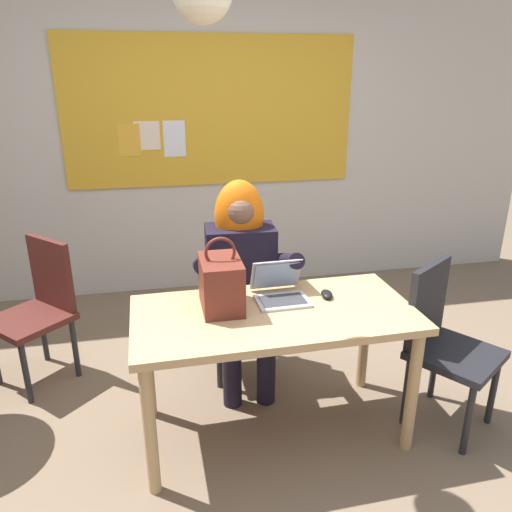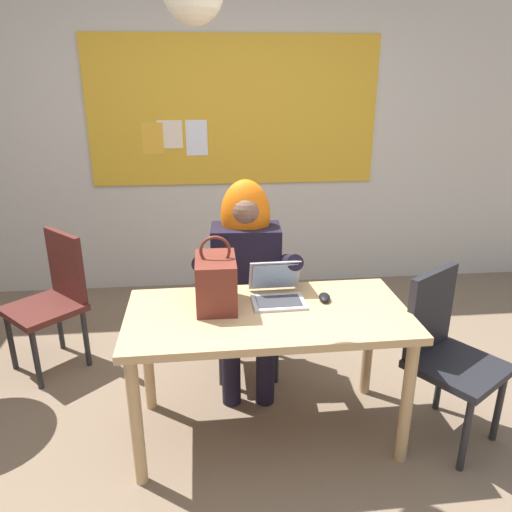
{
  "view_description": "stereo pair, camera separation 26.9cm",
  "coord_description": "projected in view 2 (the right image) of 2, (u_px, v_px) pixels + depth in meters",
  "views": [
    {
      "loc": [
        -0.5,
        -2.1,
        1.85
      ],
      "look_at": [
        0.01,
        0.37,
        0.91
      ],
      "focal_mm": 34.61,
      "sensor_mm": 36.0,
      "label": 1
    },
    {
      "loc": [
        -0.23,
        -2.14,
        1.85
      ],
      "look_at": [
        0.01,
        0.37,
        0.91
      ],
      "focal_mm": 34.61,
      "sensor_mm": 36.0,
      "label": 2
    }
  ],
  "objects": [
    {
      "name": "ground_plane",
      "position": [
        260.0,
        438.0,
        2.66
      ],
      "size": [
        24.0,
        24.0,
        0.0
      ],
      "primitive_type": "plane",
      "color": "#75604C"
    },
    {
      "name": "wall_back_bulletin",
      "position": [
        234.0,
        135.0,
        4.19
      ],
      "size": [
        5.98,
        2.28,
        2.69
      ],
      "color": "beige",
      "rests_on": "ground"
    },
    {
      "name": "desk_main",
      "position": [
        268.0,
        328.0,
        2.5
      ],
      "size": [
        1.43,
        0.72,
        0.73
      ],
      "rotation": [
        0.0,
        0.0,
        0.02
      ],
      "color": "tan",
      "rests_on": "ground"
    },
    {
      "name": "chair_at_desk",
      "position": [
        246.0,
        293.0,
        3.19
      ],
      "size": [
        0.42,
        0.42,
        0.91
      ],
      "rotation": [
        0.0,
        0.0,
        -1.58
      ],
      "color": "#4C1E19",
      "rests_on": "ground"
    },
    {
      "name": "person_costumed",
      "position": [
        246.0,
        267.0,
        2.99
      ],
      "size": [
        0.61,
        0.62,
        1.26
      ],
      "rotation": [
        0.0,
        0.0,
        -1.63
      ],
      "color": "black",
      "rests_on": "ground"
    },
    {
      "name": "laptop",
      "position": [
        277.0,
        292.0,
        2.58
      ],
      "size": [
        0.28,
        0.29,
        0.19
      ],
      "rotation": [
        0.0,
        0.0,
        0.03
      ],
      "color": "#B7B7BC",
      "rests_on": "desk_main"
    },
    {
      "name": "computer_mouse",
      "position": [
        325.0,
        297.0,
        2.58
      ],
      "size": [
        0.07,
        0.11,
        0.03
      ],
      "primitive_type": "ellipsoid",
      "rotation": [
        0.0,
        0.0,
        -0.14
      ],
      "color": "black",
      "rests_on": "desk_main"
    },
    {
      "name": "handbag",
      "position": [
        216.0,
        282.0,
        2.48
      ],
      "size": [
        0.2,
        0.3,
        0.38
      ],
      "rotation": [
        0.0,
        0.0,
        -0.04
      ],
      "color": "maroon",
      "rests_on": "desk_main"
    },
    {
      "name": "chair_spare_by_window",
      "position": [
        54.0,
        294.0,
        3.2
      ],
      "size": [
        0.59,
        0.59,
        0.9
      ],
      "rotation": [
        0.0,
        0.0,
        3.91
      ],
      "color": "#4C1E19",
      "rests_on": "ground"
    },
    {
      "name": "chair_extra_corner",
      "position": [
        445.0,
        348.0,
        2.56
      ],
      "size": [
        0.58,
        0.58,
        0.91
      ],
      "rotation": [
        0.0,
        0.0,
        5.31
      ],
      "color": "black",
      "rests_on": "ground"
    }
  ]
}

